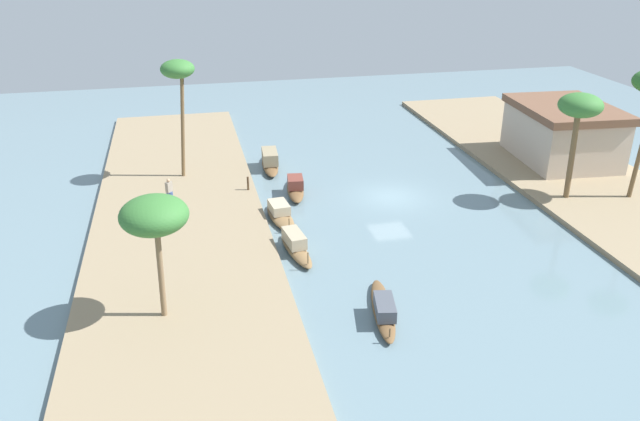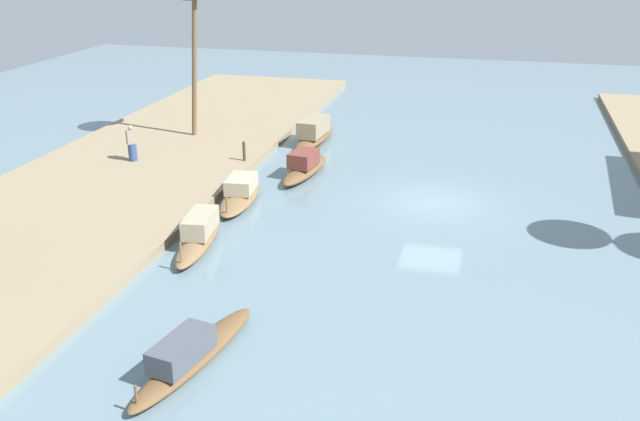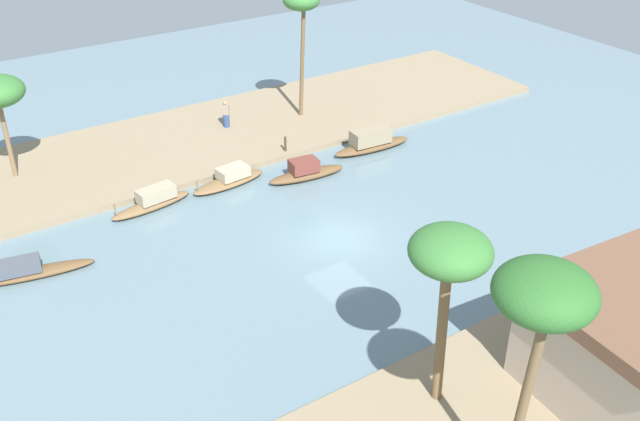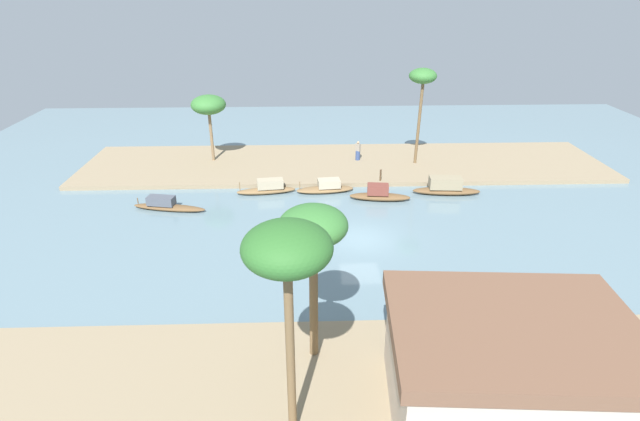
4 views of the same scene
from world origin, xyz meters
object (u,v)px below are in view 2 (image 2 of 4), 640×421
sampan_foreground (305,167)px  person_on_near_bank (132,146)px  sampan_near_left_bank (240,193)px  sampan_downstream_large (199,234)px  mooring_post (244,151)px  sampan_upstream_small (191,353)px  sampan_midstream (314,134)px

sampan_foreground → person_on_near_bank: person_on_near_bank is taller
sampan_near_left_bank → person_on_near_bank: (-3.05, -6.40, 0.67)m
sampan_foreground → sampan_near_left_bank: size_ratio=1.02×
sampan_downstream_large → sampan_near_left_bank: bearing=174.1°
sampan_downstream_large → sampan_foreground: bearing=162.0°
person_on_near_bank → mooring_post: (-1.27, 5.00, -0.25)m
sampan_near_left_bank → person_on_near_bank: person_on_near_bank is taller
sampan_near_left_bank → sampan_upstream_small: sampan_near_left_bank is taller
sampan_upstream_small → person_on_near_bank: size_ratio=3.15×
sampan_near_left_bank → sampan_downstream_large: bearing=-4.4°
sampan_near_left_bank → person_on_near_bank: size_ratio=2.65×
sampan_midstream → person_on_near_bank: (5.88, -7.13, 0.49)m
sampan_near_left_bank → person_on_near_bank: 7.12m
sampan_upstream_small → person_on_near_bank: 17.08m
sampan_foreground → person_on_near_bank: bearing=-77.8°
mooring_post → sampan_downstream_large: bearing=9.9°
sampan_near_left_bank → mooring_post: mooring_post is taller
sampan_downstream_large → person_on_near_bank: (-7.46, -6.52, 0.61)m
sampan_downstream_large → mooring_post: (-8.73, -1.52, 0.35)m
sampan_foreground → sampan_midstream: size_ratio=0.89×
person_on_near_bank → mooring_post: bearing=145.7°
sampan_midstream → person_on_near_bank: 9.26m
sampan_upstream_small → sampan_downstream_large: size_ratio=1.18×
sampan_upstream_small → sampan_midstream: (-20.21, -2.14, 0.18)m
sampan_midstream → mooring_post: bearing=-20.5°
person_on_near_bank → mooring_post: person_on_near_bank is taller
sampan_foreground → sampan_midstream: sampan_midstream is taller
person_on_near_bank → sampan_downstream_large: bearing=82.6°
sampan_upstream_small → person_on_near_bank: (-14.33, -9.27, 0.67)m
sampan_midstream → person_on_near_bank: bearing=-46.3°
sampan_foreground → sampan_midstream: 5.21m
sampan_midstream → sampan_foreground: bearing=14.3°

